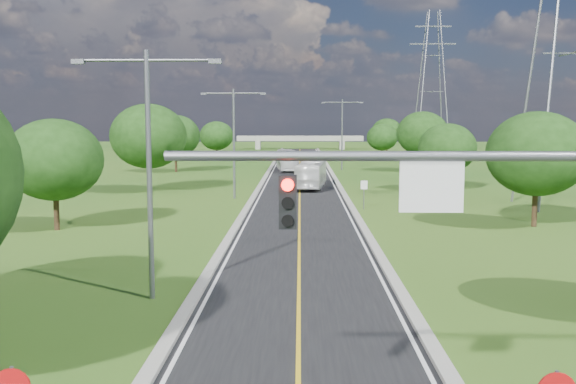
% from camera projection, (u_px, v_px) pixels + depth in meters
% --- Properties ---
extents(ground, '(260.00, 260.00, 0.00)m').
position_uv_depth(ground, '(300.00, 182.00, 73.79)').
color(ground, '#204B15').
rests_on(ground, ground).
extents(road, '(8.00, 150.00, 0.06)m').
position_uv_depth(road, '(300.00, 177.00, 79.75)').
color(road, black).
rests_on(road, ground).
extents(curb_left, '(0.50, 150.00, 0.22)m').
position_uv_depth(curb_left, '(266.00, 177.00, 79.82)').
color(curb_left, gray).
rests_on(curb_left, ground).
extents(curb_right, '(0.50, 150.00, 0.22)m').
position_uv_depth(curb_right, '(334.00, 177.00, 79.66)').
color(curb_right, gray).
rests_on(curb_right, ground).
extents(signal_mast, '(8.54, 0.33, 7.20)m').
position_uv_depth(signal_mast, '(485.00, 242.00, 12.57)').
color(signal_mast, slate).
rests_on(signal_mast, ground).
extents(speed_limit_sign, '(0.55, 0.09, 2.40)m').
position_uv_depth(speed_limit_sign, '(364.00, 190.00, 51.65)').
color(speed_limit_sign, slate).
rests_on(speed_limit_sign, ground).
extents(overpass, '(30.00, 3.00, 3.20)m').
position_uv_depth(overpass, '(300.00, 139.00, 152.98)').
color(overpass, gray).
rests_on(overpass, ground).
extents(streetlight_near_left, '(5.90, 0.25, 10.00)m').
position_uv_depth(streetlight_near_left, '(149.00, 153.00, 25.55)').
color(streetlight_near_left, slate).
rests_on(streetlight_near_left, ground).
extents(streetlight_mid_left, '(5.90, 0.25, 10.00)m').
position_uv_depth(streetlight_mid_left, '(234.00, 134.00, 58.33)').
color(streetlight_mid_left, slate).
rests_on(streetlight_mid_left, ground).
extents(streetlight_far_right, '(5.90, 0.25, 10.00)m').
position_uv_depth(streetlight_far_right, '(342.00, 128.00, 90.88)').
color(streetlight_far_right, slate).
rests_on(streetlight_far_right, ground).
extents(power_tower_near, '(9.00, 6.40, 28.00)m').
position_uv_depth(power_tower_near, '(571.00, 36.00, 51.92)').
color(power_tower_near, slate).
rests_on(power_tower_near, ground).
extents(power_tower_far, '(9.00, 6.40, 28.00)m').
position_uv_depth(power_tower_far, '(432.00, 84.00, 126.34)').
color(power_tower_far, slate).
rests_on(power_tower_far, ground).
extents(tree_lb, '(6.30, 6.30, 7.33)m').
position_uv_depth(tree_lb, '(54.00, 160.00, 41.78)').
color(tree_lb, black).
rests_on(tree_lb, ground).
extents(tree_lc, '(7.56, 7.56, 8.79)m').
position_uv_depth(tree_lc, '(149.00, 136.00, 63.51)').
color(tree_lc, black).
rests_on(tree_lc, ground).
extents(tree_ld, '(6.72, 6.72, 7.82)m').
position_uv_depth(tree_ld, '(175.00, 136.00, 87.45)').
color(tree_ld, black).
rests_on(tree_ld, ground).
extents(tree_le, '(5.88, 5.88, 6.84)m').
position_uv_depth(tree_le, '(217.00, 136.00, 111.32)').
color(tree_le, black).
rests_on(tree_le, ground).
extents(tree_rb, '(6.72, 6.72, 7.82)m').
position_uv_depth(tree_rb, '(537.00, 154.00, 43.13)').
color(tree_rb, black).
rests_on(tree_rb, ground).
extents(tree_rc, '(5.88, 5.88, 6.84)m').
position_uv_depth(tree_rc, '(447.00, 148.00, 65.07)').
color(tree_rc, black).
rests_on(tree_rc, ground).
extents(tree_rd, '(7.14, 7.14, 8.30)m').
position_uv_depth(tree_rd, '(422.00, 133.00, 88.77)').
color(tree_rd, black).
rests_on(tree_rd, ground).
extents(tree_re, '(5.46, 5.46, 6.35)m').
position_uv_depth(tree_re, '(382.00, 137.00, 112.79)').
color(tree_re, black).
rests_on(tree_re, ground).
extents(tree_rf, '(6.30, 6.30, 7.33)m').
position_uv_depth(tree_rf, '(387.00, 131.00, 132.52)').
color(tree_rf, black).
rests_on(tree_rf, ground).
extents(bus_outbound, '(3.52, 10.58, 2.89)m').
position_uv_depth(bus_outbound, '(311.00, 174.00, 67.45)').
color(bus_outbound, white).
rests_on(bus_outbound, road).
extents(bus_inbound, '(3.41, 10.47, 2.86)m').
position_uv_depth(bus_inbound, '(287.00, 160.00, 89.95)').
color(bus_inbound, silver).
rests_on(bus_inbound, road).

